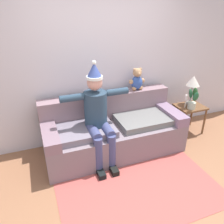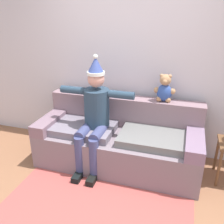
# 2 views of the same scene
# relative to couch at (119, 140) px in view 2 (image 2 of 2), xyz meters

# --- Properties ---
(ground_plane) EXTENTS (10.00, 10.00, 0.00)m
(ground_plane) POSITION_rel_couch_xyz_m (0.00, -1.02, -0.35)
(ground_plane) COLOR #905D40
(back_wall) EXTENTS (7.00, 0.10, 2.70)m
(back_wall) POSITION_rel_couch_xyz_m (0.00, 0.53, 1.00)
(back_wall) COLOR silver
(back_wall) RESTS_ON ground_plane
(couch) EXTENTS (2.22, 0.91, 0.90)m
(couch) POSITION_rel_couch_xyz_m (0.00, 0.00, 0.00)
(couch) COLOR slate
(couch) RESTS_ON ground_plane
(person_seated) EXTENTS (1.02, 0.77, 1.55)m
(person_seated) POSITION_rel_couch_xyz_m (-0.30, -0.17, 0.44)
(person_seated) COLOR #293E52
(person_seated) RESTS_ON ground_plane
(teddy_bear) EXTENTS (0.29, 0.17, 0.38)m
(teddy_bear) POSITION_rel_couch_xyz_m (0.55, 0.28, 0.72)
(teddy_bear) COLOR #314D99
(teddy_bear) RESTS_ON couch
(area_rug) EXTENTS (2.13, 1.22, 0.01)m
(area_rug) POSITION_rel_couch_xyz_m (0.00, -1.06, -0.35)
(area_rug) COLOR #B04D48
(area_rug) RESTS_ON ground_plane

